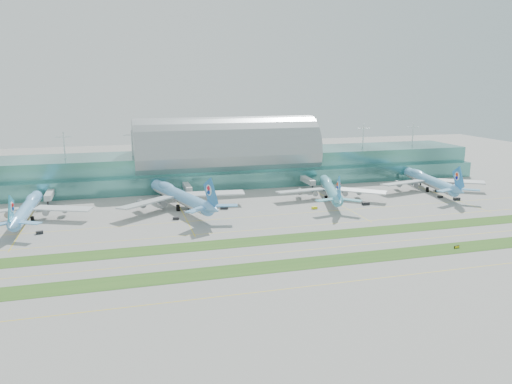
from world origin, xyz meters
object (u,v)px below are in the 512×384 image
object	(u,v)px
airliner_a	(27,208)
airliner_d	(429,180)
terminal	(226,161)
airliner_c	(330,189)
airliner_b	(180,195)
taxiway_sign_east	(457,247)

from	to	relation	value
airliner_a	airliner_d	distance (m)	227.61
airliner_d	airliner_a	bearing A→B (deg)	-169.93
terminal	airliner_c	world-z (taller)	terminal
terminal	airliner_a	distance (m)	130.81
airliner_d	terminal	bearing A→B (deg)	161.16
airliner_b	taxiway_sign_east	xyz separation A→B (m)	(99.63, -95.08, -6.34)
airliner_a	airliner_d	bearing A→B (deg)	2.92
airliner_d	taxiway_sign_east	distance (m)	111.94
terminal	airliner_a	world-z (taller)	terminal
airliner_b	airliner_d	bearing A→B (deg)	-15.77
terminal	airliner_a	xyz separation A→B (m)	(-112.74, -65.83, -8.21)
terminal	airliner_c	xyz separation A→B (m)	(46.55, -64.23, -8.18)
airliner_d	taxiway_sign_east	world-z (taller)	airliner_d
airliner_b	airliner_d	world-z (taller)	airliner_b
airliner_b	airliner_a	bearing A→B (deg)	166.12
airliner_b	airliner_d	size ratio (longest dim) A/B	1.06
airliner_b	airliner_c	distance (m)	85.15
airliner_b	airliner_d	xyz separation A→B (m)	(153.33, 2.97, -0.52)
terminal	taxiway_sign_east	xyz separation A→B (m)	(61.07, -157.00, -13.66)
airliner_c	airliner_d	xyz separation A→B (m)	(68.22, 5.28, 0.34)
airliner_a	airliner_d	world-z (taller)	airliner_d
airliner_a	taxiway_sign_east	distance (m)	196.35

